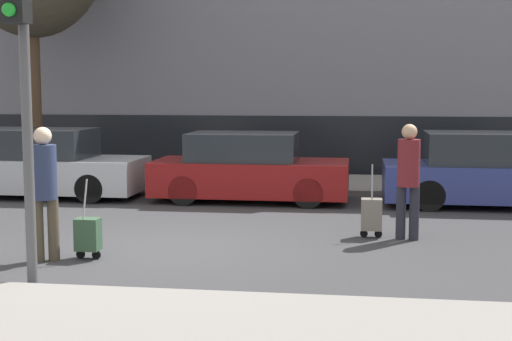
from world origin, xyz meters
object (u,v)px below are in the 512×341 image
Objects in this scene: parked_bicycle at (229,166)px; trolley_left at (88,234)px; pedestrian_right at (408,174)px; traffic_light at (20,51)px; parked_car_0 at (42,165)px; parked_car_1 at (249,169)px; pedestrian_left at (44,185)px; trolley_right at (371,215)px; parked_car_2 at (494,172)px.

trolley_left is at bearing -94.51° from parked_bicycle.
pedestrian_right is 0.47× the size of traffic_light.
parked_car_1 is (4.51, 0.02, -0.02)m from parked_car_0.
pedestrian_left is 4.91m from trolley_right.
parked_car_1 is 2.25× the size of pedestrian_right.
traffic_light reaches higher than pedestrian_right.
parked_bicycle is (-0.81, 2.11, -0.17)m from parked_car_1.
traffic_light is (-6.41, -6.88, 2.04)m from parked_car_2.
traffic_light is at bearing -102.44° from parked_car_1.
traffic_light reaches higher than trolley_left.
trolley_left is (-6.28, -5.35, -0.34)m from parked_car_2.
parked_car_1 is 2.26m from parked_bicycle.
trolley_right reaches higher than trolley_left.
parked_car_0 is at bearing 163.68° from pedestrian_right.
parked_car_0 is 7.74m from trolley_right.
pedestrian_right is (2.99, -3.47, 0.36)m from parked_car_1.
pedestrian_left is 2.19m from traffic_light.
parked_car_1 is 0.91× the size of parked_car_2.
parked_bicycle is (-3.80, 5.58, -0.52)m from pedestrian_right.
parked_bicycle is at bearing 120.63° from trolley_right.
traffic_light is (2.98, -6.88, 2.04)m from parked_car_0.
parked_bicycle is at bearing 159.51° from parked_car_2.
parked_car_2 is at bearing 69.61° from pedestrian_right.
trolley_left is at bearing -148.27° from pedestrian_right.
parked_car_1 is at bearing -128.82° from pedestrian_left.
parked_car_1 is at bearing 125.85° from trolley_right.
parked_car_2 reaches higher than trolley_left.
parked_car_0 is at bearing -150.07° from parked_bicycle.
trolley_right is 6.39m from parked_bicycle.
pedestrian_right is at bearing -118.77° from parked_car_2.
pedestrian_right is (4.91, 2.08, -0.02)m from pedestrian_left.
parked_car_0 is 8.26m from pedestrian_right.
traffic_light is (-0.13, -1.53, 2.38)m from trolley_left.
trolley_left is (3.11, -5.34, -0.34)m from parked_car_0.
parked_car_2 is 2.43× the size of pedestrian_left.
parked_car_2 is 9.62m from traffic_light.
pedestrian_left is 1.57× the size of trolley_right.
parked_car_0 is 4.27m from parked_bicycle.
pedestrian_right reaches higher than trolley_right.
parked_car_1 is 4.60m from pedestrian_right.
trolley_left is at bearing -139.61° from parked_car_2.
traffic_light is 2.16× the size of parked_bicycle.
parked_car_2 is at bearing 47.02° from traffic_light.
pedestrian_left reaches higher than parked_car_2.
parked_bicycle is (3.70, 2.13, -0.19)m from parked_car_0.
parked_car_0 is 2.35× the size of pedestrian_left.
parked_bicycle is (0.59, 7.47, 0.15)m from trolley_left.
trolley_right is 0.30× the size of traffic_light.
pedestrian_left is at bearing -148.64° from pedestrian_right.
parked_car_0 is 2.39× the size of pedestrian_right.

